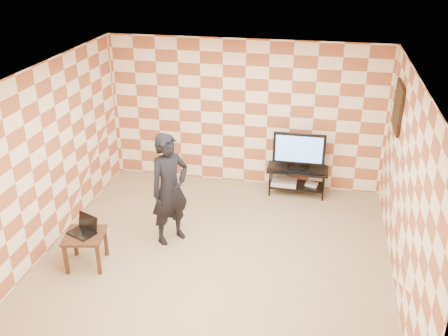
{
  "coord_description": "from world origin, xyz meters",
  "views": [
    {
      "loc": [
        1.33,
        -5.97,
        4.3
      ],
      "look_at": [
        0.0,
        0.6,
        1.15
      ],
      "focal_mm": 40.0,
      "sensor_mm": 36.0,
      "label": 1
    }
  ],
  "objects_px": {
    "tv": "(299,150)",
    "side_table": "(85,240)",
    "tv_stand": "(297,175)",
    "person": "(170,189)"
  },
  "relations": [
    {
      "from": "tv",
      "to": "side_table",
      "type": "bearing_deg",
      "value": -135.16
    },
    {
      "from": "tv_stand",
      "to": "side_table",
      "type": "xyz_separation_m",
      "value": [
        -2.78,
        -2.77,
        0.04
      ]
    },
    {
      "from": "tv_stand",
      "to": "tv",
      "type": "relative_size",
      "value": 1.18
    },
    {
      "from": "person",
      "to": "side_table",
      "type": "bearing_deg",
      "value": 171.01
    },
    {
      "from": "tv",
      "to": "side_table",
      "type": "relative_size",
      "value": 1.44
    },
    {
      "from": "tv_stand",
      "to": "side_table",
      "type": "bearing_deg",
      "value": -135.13
    },
    {
      "from": "tv",
      "to": "side_table",
      "type": "xyz_separation_m",
      "value": [
        -2.78,
        -2.77,
        -0.46
      ]
    },
    {
      "from": "tv_stand",
      "to": "side_table",
      "type": "relative_size",
      "value": 1.7
    },
    {
      "from": "tv_stand",
      "to": "person",
      "type": "xyz_separation_m",
      "value": [
        -1.79,
        -1.9,
        0.5
      ]
    },
    {
      "from": "side_table",
      "to": "tv",
      "type": "bearing_deg",
      "value": 44.84
    }
  ]
}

